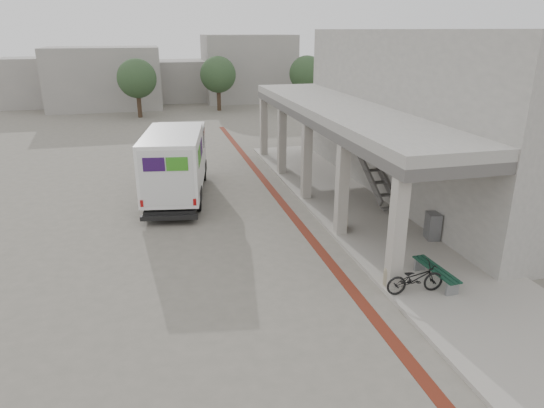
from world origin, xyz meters
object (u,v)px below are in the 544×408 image
object	(u,v)px
fedex_truck	(176,161)
utility_cabinet	(433,226)
bicycle_black	(415,278)
bench	(436,272)

from	to	relation	value
fedex_truck	utility_cabinet	world-z (taller)	fedex_truck
utility_cabinet	bicycle_black	distance (m)	4.03
fedex_truck	bench	bearing A→B (deg)	-46.65
bench	utility_cabinet	size ratio (longest dim) A/B	1.97
bicycle_black	utility_cabinet	bearing A→B (deg)	-36.37
fedex_truck	bicycle_black	world-z (taller)	fedex_truck
fedex_truck	bicycle_black	size ratio (longest dim) A/B	4.41
bicycle_black	fedex_truck	bearing A→B (deg)	30.94
fedex_truck	utility_cabinet	size ratio (longest dim) A/B	7.82
bench	utility_cabinet	world-z (taller)	utility_cabinet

